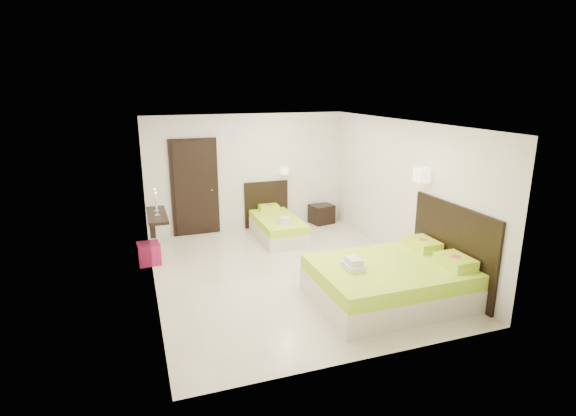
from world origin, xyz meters
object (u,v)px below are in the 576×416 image
object	(u,v)px
ottoman	(149,253)
bed_double	(394,279)
nightstand	(321,214)
bed_single	(276,225)

from	to	relation	value
ottoman	bed_double	bearing A→B (deg)	-38.27
bed_double	nightstand	bearing A→B (deg)	82.36
bed_double	ottoman	xyz separation A→B (m)	(-3.48, 2.75, -0.14)
bed_double	ottoman	size ratio (longest dim) A/B	5.81
bed_double	ottoman	world-z (taller)	bed_double
bed_single	nightstand	world-z (taller)	bed_single
bed_single	ottoman	distance (m)	2.80
bed_double	ottoman	distance (m)	4.44
ottoman	bed_single	bearing A→B (deg)	14.58
bed_single	bed_double	distance (m)	3.54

